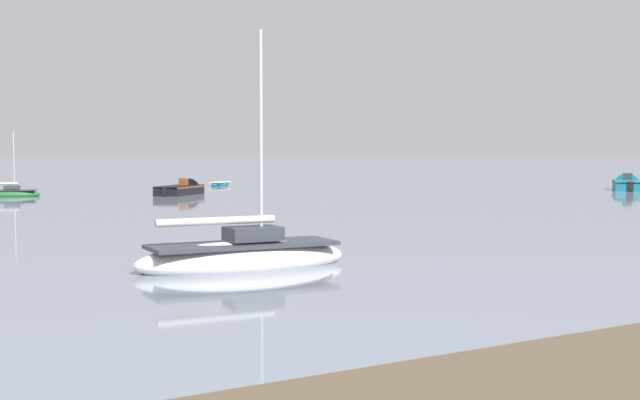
# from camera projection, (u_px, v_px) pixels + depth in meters

# --- Properties ---
(motorboat_moored_1) EXTENTS (5.58, 5.32, 1.97)m
(motorboat_moored_1) POSITION_uv_depth(u_px,v_px,m) (184.00, 191.00, 66.72)
(motorboat_moored_1) COLOR black
(motorboat_moored_1) RESTS_ON ground
(motorboat_moored_2) EXTENTS (6.43, 6.16, 2.27)m
(motorboat_moored_2) POSITION_uv_depth(u_px,v_px,m) (627.00, 186.00, 73.96)
(motorboat_moored_2) COLOR #197084
(motorboat_moored_2) RESTS_ON ground
(sailboat_moored_0) EXTENTS (6.95, 2.66, 7.62)m
(sailboat_moored_0) POSITION_uv_depth(u_px,v_px,m) (243.00, 257.00, 26.01)
(sailboat_moored_0) COLOR white
(sailboat_moored_0) RESTS_ON ground
(rowboat_moored_3) EXTENTS (3.22, 3.12, 0.53)m
(rowboat_moored_3) POSITION_uv_depth(u_px,v_px,m) (220.00, 184.00, 81.33)
(rowboat_moored_3) COLOR #197084
(rowboat_moored_3) RESTS_ON ground
(sailboat_moored_1) EXTENTS (4.75, 2.85, 5.09)m
(sailboat_moored_1) POSITION_uv_depth(u_px,v_px,m) (9.00, 194.00, 63.36)
(sailboat_moored_1) COLOR #23602D
(sailboat_moored_1) RESTS_ON ground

